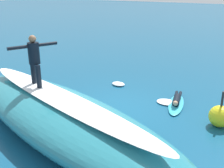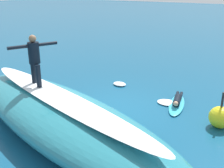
% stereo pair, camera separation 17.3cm
% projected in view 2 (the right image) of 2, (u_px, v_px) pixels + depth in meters
% --- Properties ---
extents(ground_plane, '(120.00, 120.00, 0.00)m').
position_uv_depth(ground_plane, '(112.00, 108.00, 10.48)').
color(ground_plane, '#145175').
extents(wave_crest, '(10.31, 5.68, 1.20)m').
position_uv_depth(wave_crest, '(60.00, 116.00, 8.54)').
color(wave_crest, teal).
rests_on(wave_crest, ground_plane).
extents(wave_foam_lip, '(8.34, 3.47, 0.08)m').
position_uv_depth(wave_foam_lip, '(59.00, 97.00, 8.32)').
color(wave_foam_lip, white).
rests_on(wave_foam_lip, wave_crest).
extents(surfboard_riding, '(2.10, 1.40, 0.06)m').
position_uv_depth(surfboard_riding, '(37.00, 86.00, 9.26)').
color(surfboard_riding, '#EAE5C6').
rests_on(surfboard_riding, wave_crest).
extents(surfer_riding, '(0.83, 1.48, 1.69)m').
position_uv_depth(surfer_riding, '(34.00, 57.00, 8.90)').
color(surfer_riding, black).
rests_on(surfer_riding, surfboard_riding).
extents(surfboard_paddling, '(0.96, 2.19, 0.09)m').
position_uv_depth(surfboard_paddling, '(177.00, 105.00, 10.71)').
color(surfboard_paddling, '#33B2D1').
rests_on(surfboard_paddling, ground_plane).
extents(surfer_paddling, '(0.54, 1.58, 0.28)m').
position_uv_depth(surfer_paddling, '(177.00, 99.00, 10.75)').
color(surfer_paddling, black).
rests_on(surfer_paddling, surfboard_paddling).
extents(buoy_marker, '(0.73, 0.73, 1.24)m').
position_uv_depth(buoy_marker, '(220.00, 117.00, 9.01)').
color(buoy_marker, yellow).
rests_on(buoy_marker, ground_plane).
extents(foam_patch_near, '(0.83, 0.82, 0.11)m').
position_uv_depth(foam_patch_near, '(127.00, 146.00, 8.00)').
color(foam_patch_near, white).
rests_on(foam_patch_near, ground_plane).
extents(foam_patch_mid, '(0.83, 0.65, 0.09)m').
position_uv_depth(foam_patch_mid, '(167.00, 102.00, 10.89)').
color(foam_patch_mid, white).
rests_on(foam_patch_mid, ground_plane).
extents(foam_patch_far, '(0.74, 0.63, 0.13)m').
position_uv_depth(foam_patch_far, '(120.00, 84.00, 12.83)').
color(foam_patch_far, white).
rests_on(foam_patch_far, ground_plane).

